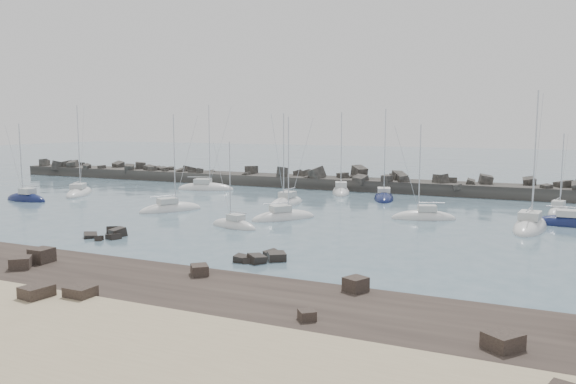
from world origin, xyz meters
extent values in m
plane|color=#496372|center=(0.00, 0.00, 0.00)|extent=(400.00, 400.00, 0.00)
cube|color=black|center=(0.00, -22.00, 0.00)|extent=(140.00, 12.00, 0.70)
cube|color=black|center=(23.67, -16.91, 0.79)|extent=(1.67, 1.73, 0.89)
cube|color=black|center=(6.53, -26.62, 0.78)|extent=(1.67, 1.93, 0.85)
cube|color=black|center=(-0.54, -21.81, 0.77)|extent=(2.04, 2.06, 0.85)
cube|color=black|center=(12.49, -17.86, 0.71)|extent=(1.76, 1.78, 0.72)
cube|color=black|center=(8.82, -25.40, 0.73)|extent=(1.67, 1.45, 0.76)
cube|color=black|center=(32.86, -22.80, 0.73)|extent=(2.09, 2.13, 0.76)
cube|color=black|center=(-0.59, -19.83, 0.89)|extent=(1.46, 1.53, 1.09)
cube|color=black|center=(22.87, -23.09, 0.62)|extent=(1.22, 1.22, 0.54)
cube|color=black|center=(-2.78, -9.47, -0.03)|extent=(1.71, 1.55, 1.21)
cube|color=black|center=(-3.51, -10.60, 0.16)|extent=(0.92, 0.92, 0.75)
cube|color=black|center=(-5.49, -9.74, 0.17)|extent=(1.04, 0.98, 0.60)
cube|color=black|center=(-5.20, -9.96, -0.02)|extent=(1.78, 1.70, 1.19)
cube|color=black|center=(-3.28, -8.27, 0.21)|extent=(1.74, 1.83, 1.35)
cube|color=black|center=(-4.87, -7.21, 0.29)|extent=(1.64, 1.68, 0.95)
cube|color=black|center=(14.16, -9.68, 0.13)|extent=(1.46, 1.58, 0.96)
cube|color=black|center=(13.93, -11.95, 0.21)|extent=(1.79, 1.69, 1.08)
cube|color=black|center=(12.67, -12.17, 0.08)|extent=(1.22, 1.13, 1.07)
cube|color=black|center=(13.28, -11.92, -0.02)|extent=(1.78, 1.91, 1.06)
cube|color=black|center=(15.00, -10.54, 0.21)|extent=(1.99, 2.01, 0.91)
cube|color=#2A2825|center=(-7.50, 38.00, 0.20)|extent=(115.00, 6.00, 3.20)
cube|color=#2A2825|center=(7.71, 35.75, 1.93)|extent=(2.59, 2.57, 1.65)
cube|color=#2A2825|center=(-62.31, 36.48, 2.29)|extent=(2.53, 2.67, 2.16)
cube|color=#2A2825|center=(-22.35, 39.10, 1.55)|extent=(1.71, 1.84, 1.31)
cube|color=#2A2825|center=(32.56, 39.45, 2.16)|extent=(1.85, 2.18, 1.87)
cube|color=#2A2825|center=(8.98, 37.48, 1.46)|extent=(1.65, 1.63, 1.01)
cube|color=#2A2825|center=(-38.92, 39.01, 2.32)|extent=(2.67, 2.61, 1.69)
cube|color=#2A2825|center=(-2.49, 38.40, 2.13)|extent=(2.17, 2.19, 1.97)
cube|color=#2A2825|center=(-30.85, 36.23, 1.82)|extent=(1.13, 1.15, 1.06)
cube|color=#2A2825|center=(15.02, 36.33, 1.75)|extent=(1.41, 1.61, 1.68)
cube|color=#2A2825|center=(-34.17, 38.34, 1.86)|extent=(2.00, 2.13, 1.41)
cube|color=#2A2825|center=(-13.25, 36.17, 1.61)|extent=(1.43, 1.35, 1.52)
cube|color=#2A2825|center=(-33.13, 38.20, 1.89)|extent=(1.57, 1.64, 1.18)
cube|color=#2A2825|center=(-13.74, 38.87, 2.36)|extent=(1.94, 1.96, 1.76)
cube|color=#2A2825|center=(-35.22, 37.26, 1.90)|extent=(2.25, 1.97, 1.90)
cube|color=#2A2825|center=(-59.42, 38.69, 1.47)|extent=(1.90, 2.07, 1.44)
cube|color=#2A2825|center=(26.46, 38.61, 2.32)|extent=(2.48, 2.64, 1.95)
cube|color=#2A2825|center=(24.41, 37.24, 1.97)|extent=(1.43, 1.58, 1.48)
cube|color=#2A2825|center=(-46.30, 36.18, 2.01)|extent=(1.50, 1.48, 0.93)
cube|color=#2A2825|center=(-20.83, 38.75, 1.42)|extent=(1.62, 1.58, 0.89)
cube|color=#2A2825|center=(-38.95, 35.77, 2.04)|extent=(2.44, 2.41, 1.98)
cube|color=#2A2825|center=(-27.61, 36.92, 1.71)|extent=(1.54, 1.66, 1.81)
cube|color=#2A2825|center=(12.01, 35.75, 2.19)|extent=(1.88, 1.91, 1.31)
cube|color=#2A2825|center=(12.73, 39.17, 2.06)|extent=(2.21, 2.19, 1.53)
cube|color=#2A2825|center=(-45.30, 39.88, 2.14)|extent=(1.94, 2.28, 2.00)
cube|color=#2A2825|center=(6.27, 39.69, 2.66)|extent=(3.29, 3.26, 2.50)
cube|color=#2A2825|center=(37.03, 38.63, 2.06)|extent=(2.85, 2.59, 1.70)
cube|color=#2A2825|center=(-56.28, 36.82, 2.02)|extent=(3.03, 2.81, 2.43)
cube|color=#2A2825|center=(13.06, 38.97, 2.38)|extent=(2.65, 2.59, 1.87)
cube|color=#2A2825|center=(19.90, 37.33, 2.18)|extent=(2.46, 2.51, 1.86)
cube|color=#2A2825|center=(-54.04, 36.22, 2.34)|extent=(2.53, 2.73, 2.00)
cube|color=#2A2825|center=(14.40, 36.45, 2.18)|extent=(1.97, 2.20, 1.73)
cube|color=#2A2825|center=(-56.67, 40.23, 1.84)|extent=(2.32, 2.71, 1.50)
cube|color=#2A2825|center=(-27.27, 39.02, 1.89)|extent=(2.85, 2.93, 1.86)
cube|color=#2A2825|center=(21.40, 38.41, 1.93)|extent=(1.96, 1.89, 1.44)
cube|color=#2A2825|center=(5.52, 38.84, 1.80)|extent=(1.41, 1.32, 1.36)
cube|color=#2A2825|center=(32.46, 39.35, 2.23)|extent=(1.89, 1.78, 1.94)
cube|color=#2A2825|center=(-33.38, 39.10, 1.68)|extent=(1.52, 1.54, 1.60)
cube|color=#2A2825|center=(3.78, 38.45, 2.13)|extent=(2.46, 2.40, 1.19)
cube|color=#2A2825|center=(-31.78, 39.43, 1.73)|extent=(1.34, 1.48, 1.43)
cube|color=#2A2825|center=(-6.29, 36.07, 2.48)|extent=(2.47, 2.41, 2.19)
cube|color=#2A2825|center=(34.82, 36.18, 1.76)|extent=(1.79, 1.87, 1.33)
cube|color=#2A2825|center=(20.10, 37.43, 2.20)|extent=(2.76, 2.59, 2.13)
cube|color=#2A2825|center=(-33.81, 36.26, 2.03)|extent=(1.43, 1.56, 1.16)
cube|color=#2A2825|center=(-4.63, 39.15, 2.01)|extent=(1.81, 1.63, 1.79)
cube|color=#2A2825|center=(-57.64, 35.44, 1.98)|extent=(2.82, 3.05, 2.46)
cube|color=#2A2825|center=(-22.91, 36.03, 2.14)|extent=(1.37, 1.30, 1.19)
cube|color=#2A2825|center=(-1.69, 35.94, 1.66)|extent=(1.48, 1.34, 1.11)
cube|color=#2A2825|center=(-2.92, 39.47, 1.46)|extent=(1.82, 1.97, 1.30)
cube|color=#2A2825|center=(22.67, 35.50, 1.47)|extent=(1.95, 1.98, 1.10)
cube|color=#2A2825|center=(-24.75, 36.54, 1.60)|extent=(1.87, 2.14, 1.40)
cube|color=#2A2825|center=(0.02, 36.19, 2.46)|extent=(3.03, 2.96, 2.83)
cube|color=#2A2825|center=(-49.55, 35.53, 1.97)|extent=(1.49, 1.52, 1.75)
ellipsoid|color=silver|center=(-30.36, 14.00, 0.05)|extent=(6.96, 9.55, 2.30)
cube|color=beige|center=(-30.14, 13.59, 1.38)|extent=(2.89, 3.18, 0.71)
cylinder|color=silver|center=(-30.71, 14.66, 7.30)|extent=(0.12, 0.12, 12.56)
cylinder|color=silver|center=(-29.83, 13.02, 2.04)|extent=(1.86, 3.32, 0.10)
ellipsoid|color=#0F1842|center=(-32.19, 5.77, 0.05)|extent=(7.37, 2.50, 2.21)
cube|color=beige|center=(-31.83, 5.75, 1.39)|extent=(2.09, 1.54, 0.80)
cylinder|color=silver|center=(-32.77, 5.79, 5.91)|extent=(0.14, 0.14, 9.85)
cylinder|color=silver|center=(-31.32, 5.74, 2.13)|extent=(2.92, 0.21, 0.11)
ellipsoid|color=silver|center=(-8.03, 6.76, 0.05)|extent=(6.43, 8.32, 2.12)
cube|color=beige|center=(-8.25, 6.41, 1.30)|extent=(2.60, 2.82, 0.69)
cylinder|color=silver|center=(-7.69, 7.32, 6.48)|extent=(0.12, 0.12, 11.06)
cylinder|color=silver|center=(-8.54, 5.92, 1.94)|extent=(1.79, 2.85, 0.10)
ellipsoid|color=silver|center=(-16.04, 27.22, 0.05)|extent=(9.88, 5.50, 2.35)
cube|color=beige|center=(-16.50, 27.08, 1.42)|extent=(3.08, 2.58, 0.74)
cylinder|color=silver|center=(-15.32, 27.43, 7.42)|extent=(0.13, 0.13, 12.74)
cylinder|color=silver|center=(-17.13, 26.89, 2.10)|extent=(3.65, 1.18, 0.11)
ellipsoid|color=silver|center=(4.68, 0.47, 0.05)|extent=(6.39, 3.40, 1.74)
cube|color=beige|center=(4.98, 0.39, 1.10)|extent=(1.97, 1.63, 0.61)
cylinder|color=silver|center=(4.21, 0.60, 4.92)|extent=(0.10, 0.10, 8.25)
cylinder|color=silver|center=(5.39, 0.28, 1.66)|extent=(2.39, 0.71, 0.09)
ellipsoid|color=silver|center=(3.06, 17.28, 0.05)|extent=(3.06, 8.42, 2.24)
cube|color=beige|center=(3.09, 17.70, 1.38)|extent=(1.80, 2.42, 0.75)
cylinder|color=silver|center=(3.02, 16.62, 6.60)|extent=(0.13, 0.13, 11.19)
cylinder|color=silver|center=(3.12, 18.27, 2.08)|extent=(0.30, 3.31, 0.11)
ellipsoid|color=silver|center=(7.41, 7.12, 0.05)|extent=(6.90, 7.72, 2.08)
cube|color=beige|center=(7.16, 6.81, 1.28)|extent=(2.64, 2.73, 0.68)
cylinder|color=silver|center=(7.81, 7.61, 6.30)|extent=(0.12, 0.12, 10.72)
cylinder|color=silver|center=(6.81, 6.38, 1.91)|extent=(2.07, 2.53, 0.10)
ellipsoid|color=#0F1842|center=(13.53, 28.31, 0.05)|extent=(5.03, 9.28, 2.13)
cube|color=beige|center=(13.41, 28.74, 1.28)|extent=(2.39, 2.87, 0.64)
cylinder|color=silver|center=(13.72, 27.63, 6.94)|extent=(0.11, 0.11, 11.97)
cylinder|color=silver|center=(13.25, 29.34, 1.88)|extent=(1.04, 3.44, 0.09)
ellipsoid|color=silver|center=(22.03, 13.78, 0.05)|extent=(7.66, 4.47, 2.04)
cube|color=beige|center=(22.38, 13.90, 1.27)|extent=(2.41, 2.05, 0.70)
cylinder|color=silver|center=(21.48, 13.60, 5.86)|extent=(0.12, 0.12, 9.87)
cylinder|color=silver|center=(22.86, 14.06, 1.92)|extent=(2.81, 1.02, 0.10)
ellipsoid|color=silver|center=(33.29, 12.31, 0.05)|extent=(4.16, 10.07, 2.51)
cube|color=beige|center=(33.24, 11.83, 1.52)|extent=(2.28, 2.95, 0.80)
cylinder|color=silver|center=(33.39, 13.09, 7.72)|extent=(0.14, 0.14, 13.20)
cylinder|color=silver|center=(33.16, 11.15, 2.26)|extent=(0.58, 3.90, 0.11)
ellipsoid|color=silver|center=(36.22, 24.61, 0.05)|extent=(3.31, 6.80, 1.98)
cube|color=beige|center=(36.16, 24.29, 1.25)|extent=(1.66, 2.06, 0.72)
cylinder|color=silver|center=(36.33, 25.12, 5.29)|extent=(0.12, 0.12, 8.80)
cylinder|color=silver|center=(36.06, 23.85, 1.92)|extent=(0.63, 2.57, 0.10)
ellipsoid|color=#0F1842|center=(37.31, 16.35, 0.05)|extent=(8.18, 2.71, 2.15)
cube|color=beige|center=(36.90, 16.34, 1.32)|extent=(2.31, 1.69, 0.71)
cylinder|color=silver|center=(36.34, 16.33, 1.97)|extent=(3.25, 0.18, 0.10)
ellipsoid|color=silver|center=(5.72, 32.00, 0.05)|extent=(5.43, 8.92, 2.33)
cube|color=beige|center=(5.87, 31.60, 1.44)|extent=(2.44, 2.84, 0.79)
cylinder|color=silver|center=(5.48, 32.64, 6.80)|extent=(0.14, 0.14, 11.52)
cylinder|color=silver|center=(6.07, 31.04, 2.17)|extent=(1.29, 3.24, 0.11)
camera|label=1|loc=(34.15, -50.38, 11.09)|focal=35.00mm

